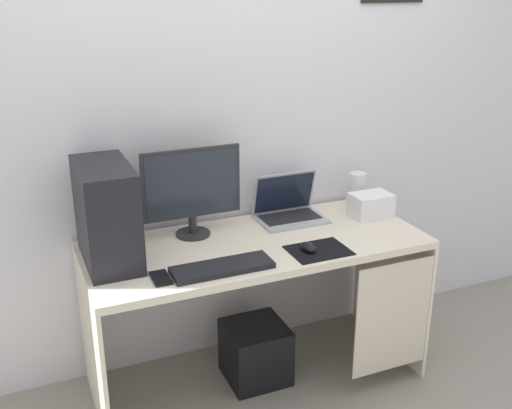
# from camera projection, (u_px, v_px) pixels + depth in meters

# --- Properties ---
(ground_plane) EXTENTS (8.00, 8.00, 0.00)m
(ground_plane) POSITION_uv_depth(u_px,v_px,m) (256.00, 377.00, 3.01)
(ground_plane) COLOR gray
(wall_back) EXTENTS (4.00, 0.05, 2.60)m
(wall_back) POSITION_uv_depth(u_px,v_px,m) (226.00, 103.00, 2.87)
(wall_back) COLOR silver
(wall_back) RESTS_ON ground_plane
(desk) EXTENTS (1.54, 0.65, 0.74)m
(desk) POSITION_uv_depth(u_px,v_px,m) (261.00, 270.00, 2.80)
(desk) COLOR beige
(desk) RESTS_ON ground_plane
(pc_tower) EXTENTS (0.21, 0.42, 0.42)m
(pc_tower) POSITION_uv_depth(u_px,v_px,m) (107.00, 214.00, 2.50)
(pc_tower) COLOR black
(pc_tower) RESTS_ON desk
(monitor) EXTENTS (0.46, 0.16, 0.42)m
(monitor) POSITION_uv_depth(u_px,v_px,m) (192.00, 189.00, 2.74)
(monitor) COLOR #232326
(monitor) RESTS_ON desk
(laptop) EXTENTS (0.33, 0.24, 0.23)m
(laptop) POSITION_uv_depth(u_px,v_px,m) (289.00, 210.00, 3.01)
(laptop) COLOR #9EA3A8
(laptop) RESTS_ON desk
(speaker) EXTENTS (0.09, 0.09, 0.18)m
(speaker) POSITION_uv_depth(u_px,v_px,m) (357.00, 189.00, 3.17)
(speaker) COLOR silver
(speaker) RESTS_ON desk
(projector) EXTENTS (0.20, 0.14, 0.12)m
(projector) POSITION_uv_depth(u_px,v_px,m) (371.00, 205.00, 3.03)
(projector) COLOR white
(projector) RESTS_ON desk
(keyboard) EXTENTS (0.42, 0.14, 0.02)m
(keyboard) POSITION_uv_depth(u_px,v_px,m) (222.00, 267.00, 2.48)
(keyboard) COLOR black
(keyboard) RESTS_ON desk
(mousepad) EXTENTS (0.26, 0.20, 0.00)m
(mousepad) POSITION_uv_depth(u_px,v_px,m) (319.00, 250.00, 2.66)
(mousepad) COLOR black
(mousepad) RESTS_ON desk
(mouse_left) EXTENTS (0.06, 0.10, 0.03)m
(mouse_left) POSITION_uv_depth(u_px,v_px,m) (309.00, 247.00, 2.65)
(mouse_left) COLOR black
(mouse_left) RESTS_ON mousepad
(cell_phone) EXTENTS (0.07, 0.13, 0.01)m
(cell_phone) POSITION_uv_depth(u_px,v_px,m) (161.00, 278.00, 2.41)
(cell_phone) COLOR black
(cell_phone) RESTS_ON desk
(subwoofer) EXTENTS (0.29, 0.29, 0.29)m
(subwoofer) POSITION_uv_depth(u_px,v_px,m) (255.00, 352.00, 2.97)
(subwoofer) COLOR black
(subwoofer) RESTS_ON ground_plane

